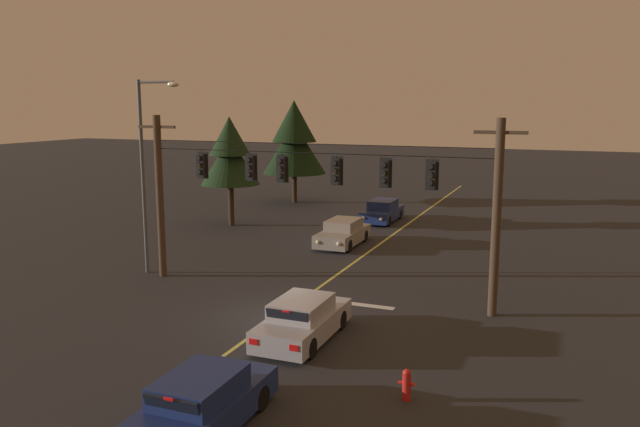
{
  "coord_description": "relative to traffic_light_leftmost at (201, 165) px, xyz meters",
  "views": [
    {
      "loc": [
        9.35,
        -19.35,
        7.48
      ],
      "look_at": [
        0.0,
        3.96,
        3.08
      ],
      "focal_mm": 35.35,
      "sensor_mm": 36.0,
      "label": 1
    }
  ],
  "objects": [
    {
      "name": "traffic_light_left_inner",
      "position": [
        2.29,
        0.0,
        0.0
      ],
      "size": [
        0.48,
        0.41,
        1.22
      ],
      "color": "black"
    },
    {
      "name": "car_oncoming_trailing",
      "position": [
        3.16,
        16.11,
        -4.3
      ],
      "size": [
        1.8,
        4.42,
        1.39
      ],
      "color": "navy",
      "rests_on": "ground"
    },
    {
      "name": "stop_bar_paint",
      "position": [
        6.81,
        -0.58,
        -4.95
      ],
      "size": [
        3.4,
        0.36,
        0.01
      ],
      "primitive_type": "cube",
      "color": "silver",
      "rests_on": "ground"
    },
    {
      "name": "fire_hydrant",
      "position": [
        10.71,
        -7.52,
        -4.51
      ],
      "size": [
        0.44,
        0.22,
        0.84
      ],
      "color": "red",
      "rests_on": "ground"
    },
    {
      "name": "ground_plane",
      "position": [
        4.91,
        -2.94,
        -4.95
      ],
      "size": [
        180.0,
        180.0,
        0.0
      ],
      "primitive_type": "plane",
      "color": "#28282B"
    },
    {
      "name": "car_waiting_second_near",
      "position": [
        6.69,
        -10.74,
        -4.3
      ],
      "size": [
        1.8,
        4.33,
        1.39
      ],
      "color": "navy",
      "rests_on": "ground"
    },
    {
      "name": "tree_verge_far",
      "position": [
        -5.32,
        21.27,
        -0.23
      ],
      "size": [
        4.78,
        4.78,
        7.74
      ],
      "color": "#332316",
      "rests_on": "ground"
    },
    {
      "name": "traffic_light_far_right",
      "position": [
        9.61,
        0.0,
        0.0
      ],
      "size": [
        0.48,
        0.41,
        1.22
      ],
      "color": "black"
    },
    {
      "name": "lane_centre_stripe",
      "position": [
        4.91,
        6.02,
        -4.95
      ],
      "size": [
        0.14,
        60.0,
        0.01
      ],
      "primitive_type": "cube",
      "color": "#D1C64C",
      "rests_on": "ground"
    },
    {
      "name": "traffic_light_leftmost",
      "position": [
        0.0,
        0.0,
        0.0
      ],
      "size": [
        0.48,
        0.41,
        1.22
      ],
      "color": "black"
    },
    {
      "name": "street_lamp_corner",
      "position": [
        -2.84,
        0.25,
        0.11
      ],
      "size": [
        2.11,
        0.3,
        8.49
      ],
      "color": "#4C4F54",
      "rests_on": "ground"
    },
    {
      "name": "tree_verge_near",
      "position": [
        -5.19,
        11.39,
        -0.52
      ],
      "size": [
        3.61,
        3.61,
        6.72
      ],
      "color": "#332316",
      "rests_on": "ground"
    },
    {
      "name": "signal_span_assembly",
      "position": [
        4.91,
        0.02,
        -1.31
      ],
      "size": [
        15.87,
        0.32,
        7.01
      ],
      "color": "#423021",
      "rests_on": "ground"
    },
    {
      "name": "traffic_light_rightmost",
      "position": [
        7.88,
        0.0,
        0.0
      ],
      "size": [
        0.48,
        0.41,
        1.22
      ],
      "color": "black"
    },
    {
      "name": "traffic_light_right_inner",
      "position": [
        5.96,
        0.0,
        0.0
      ],
      "size": [
        0.48,
        0.41,
        1.22
      ],
      "color": "black"
    },
    {
      "name": "car_oncoming_lead",
      "position": [
        3.14,
        8.71,
        -4.3
      ],
      "size": [
        1.8,
        4.42,
        1.39
      ],
      "color": "gray",
      "rests_on": "ground"
    },
    {
      "name": "car_waiting_near_lane",
      "position": [
        6.59,
        -4.66,
        -4.3
      ],
      "size": [
        1.8,
        4.33,
        1.39
      ],
      "color": "#A5A5AD",
      "rests_on": "ground"
    },
    {
      "name": "traffic_light_centre",
      "position": [
        3.67,
        0.0,
        0.0
      ],
      "size": [
        0.48,
        0.41,
        1.22
      ],
      "color": "black"
    }
  ]
}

